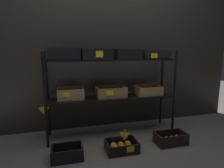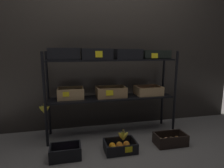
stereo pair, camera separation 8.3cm
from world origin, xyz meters
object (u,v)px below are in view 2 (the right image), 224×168
crate_ground_plum (66,153)px  crate_ground_orange (120,147)px  display_rack (111,76)px  banana_bunch_loose (123,136)px  crate_ground_kiwi (170,140)px

crate_ground_plum → crate_ground_orange: (0.59, 0.01, -0.00)m
display_rack → banana_bunch_loose: display_rack is taller
display_rack → crate_ground_plum: display_rack is taller
crate_ground_orange → display_rack: bearing=89.6°
crate_ground_plum → crate_ground_kiwi: bearing=0.7°
display_rack → crate_ground_orange: 0.85m
display_rack → crate_ground_plum: (-0.59, -0.46, -0.72)m
display_rack → crate_ground_plum: size_ratio=5.48×
display_rack → crate_ground_kiwi: size_ratio=4.74×
display_rack → crate_ground_plum: bearing=-141.9°
crate_ground_plum → banana_bunch_loose: size_ratio=2.41×
crate_ground_orange → banana_bunch_loose: size_ratio=2.64×
display_rack → crate_ground_kiwi: (0.61, -0.45, -0.72)m
display_rack → crate_ground_orange: bearing=-90.4°
crate_ground_kiwi → banana_bunch_loose: (-0.58, -0.00, 0.12)m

